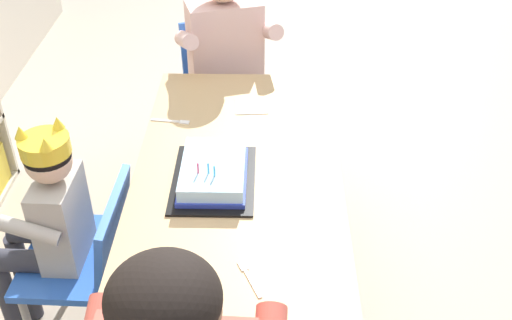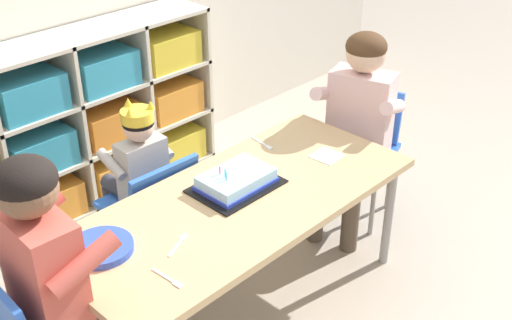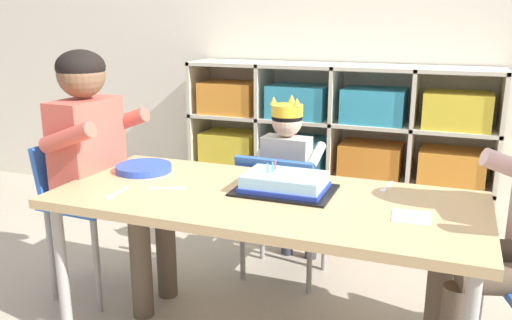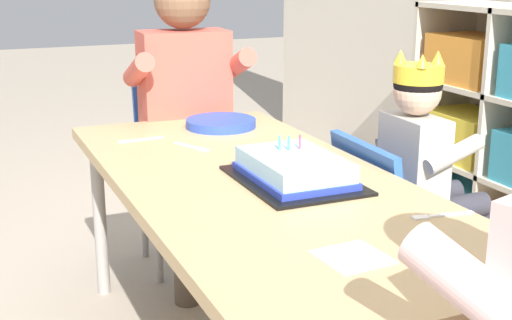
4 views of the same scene
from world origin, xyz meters
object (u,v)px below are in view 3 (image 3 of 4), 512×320
(classroom_chair_adult_side, at_px, (83,198))
(birthday_cake_on_tray, at_px, (285,184))
(activity_table, at_px, (265,208))
(paper_plate_stack, at_px, (144,168))
(fork_scattered_mid_table, at_px, (169,188))
(classroom_chair_blue, at_px, (281,202))
(child_with_crown, at_px, (290,164))
(fork_beside_plate_stack, at_px, (386,187))
(fork_near_cake_tray, at_px, (116,194))
(adult_helper_seated, at_px, (99,149))

(classroom_chair_adult_side, distance_m, birthday_cake_on_tray, 0.91)
(activity_table, xyz_separation_m, paper_plate_stack, (-0.57, 0.11, 0.06))
(activity_table, distance_m, fork_scattered_mid_table, 0.36)
(paper_plate_stack, bearing_deg, classroom_chair_adult_side, -171.89)
(classroom_chair_blue, relative_size, child_with_crown, 0.71)
(fork_beside_plate_stack, bearing_deg, activity_table, 129.54)
(classroom_chair_adult_side, relative_size, birthday_cake_on_tray, 1.90)
(fork_near_cake_tray, bearing_deg, classroom_chair_blue, -37.00)
(birthday_cake_on_tray, xyz_separation_m, paper_plate_stack, (-0.62, 0.04, -0.01))
(classroom_chair_blue, height_order, paper_plate_stack, classroom_chair_blue)
(adult_helper_seated, height_order, fork_scattered_mid_table, adult_helper_seated)
(classroom_chair_blue, relative_size, birthday_cake_on_tray, 1.71)
(classroom_chair_adult_side, distance_m, fork_scattered_mid_table, 0.53)
(child_with_crown, relative_size, birthday_cake_on_tray, 2.40)
(paper_plate_stack, distance_m, fork_scattered_mid_table, 0.27)
(fork_near_cake_tray, bearing_deg, paper_plate_stack, 9.04)
(classroom_chair_blue, bearing_deg, paper_plate_stack, 37.62)
(child_with_crown, bearing_deg, classroom_chair_blue, 90.19)
(paper_plate_stack, height_order, fork_scattered_mid_table, paper_plate_stack)
(adult_helper_seated, bearing_deg, fork_near_cake_tray, -132.41)
(birthday_cake_on_tray, distance_m, fork_scattered_mid_table, 0.42)
(activity_table, relative_size, fork_near_cake_tray, 10.65)
(activity_table, distance_m, classroom_chair_adult_side, 0.86)
(child_with_crown, bearing_deg, fork_near_cake_tray, 62.35)
(paper_plate_stack, bearing_deg, fork_near_cake_tray, -77.24)
(classroom_chair_adult_side, height_order, paper_plate_stack, classroom_chair_adult_side)
(fork_beside_plate_stack, bearing_deg, birthday_cake_on_tray, 124.41)
(classroom_chair_adult_side, xyz_separation_m, fork_beside_plate_stack, (1.24, 0.17, 0.14))
(birthday_cake_on_tray, height_order, fork_scattered_mid_table, birthday_cake_on_tray)
(activity_table, xyz_separation_m, classroom_chair_adult_side, (-0.85, 0.07, -0.09))
(classroom_chair_adult_side, height_order, fork_scattered_mid_table, classroom_chair_adult_side)
(classroom_chair_adult_side, xyz_separation_m, birthday_cake_on_tray, (0.90, -0.00, 0.16))
(classroom_chair_blue, distance_m, adult_helper_seated, 0.81)
(adult_helper_seated, relative_size, fork_scattered_mid_table, 8.00)
(birthday_cake_on_tray, bearing_deg, classroom_chair_blue, 109.36)
(paper_plate_stack, distance_m, fork_beside_plate_stack, 0.96)
(activity_table, height_order, fork_scattered_mid_table, fork_scattered_mid_table)
(adult_helper_seated, xyz_separation_m, fork_scattered_mid_table, (0.39, -0.12, -0.08))
(child_with_crown, xyz_separation_m, adult_helper_seated, (-0.66, -0.49, 0.13))
(child_with_crown, distance_m, fork_near_cake_tray, 0.85)
(adult_helper_seated, bearing_deg, child_with_crown, -50.63)
(classroom_chair_blue, xyz_separation_m, classroom_chair_adult_side, (-0.76, -0.38, 0.05))
(fork_scattered_mid_table, height_order, fork_near_cake_tray, same)
(activity_table, bearing_deg, classroom_chair_blue, 100.64)
(child_with_crown, height_order, fork_scattered_mid_table, child_with_crown)
(classroom_chair_adult_side, height_order, fork_near_cake_tray, classroom_chair_adult_side)
(activity_table, bearing_deg, fork_scattered_mid_table, -172.06)
(adult_helper_seated, bearing_deg, birthday_cake_on_tray, -87.22)
(fork_beside_plate_stack, bearing_deg, paper_plate_stack, 105.18)
(activity_table, height_order, paper_plate_stack, paper_plate_stack)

